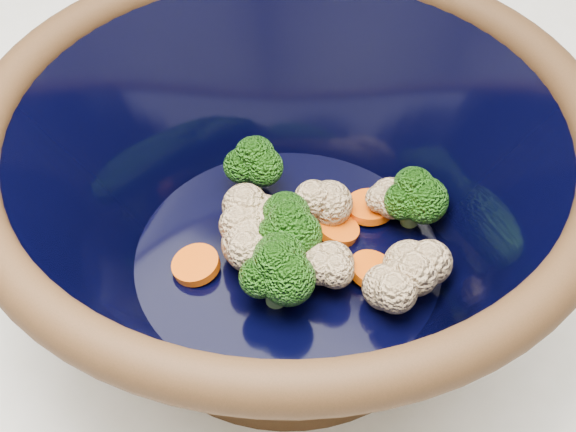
{
  "coord_description": "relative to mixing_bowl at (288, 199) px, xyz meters",
  "views": [
    {
      "loc": [
        0.29,
        -0.3,
        1.33
      ],
      "look_at": [
        0.11,
        -0.02,
        0.97
      ],
      "focal_mm": 50.0,
      "sensor_mm": 36.0,
      "label": 1
    }
  ],
  "objects": [
    {
      "name": "mixing_bowl",
      "position": [
        0.0,
        0.0,
        0.0
      ],
      "size": [
        0.43,
        0.43,
        0.16
      ],
      "rotation": [
        0.0,
        0.0,
        0.32
      ],
      "color": "black",
      "rests_on": "counter"
    },
    {
      "name": "vegetable_pile",
      "position": [
        0.01,
        0.01,
        -0.03
      ],
      "size": [
        0.16,
        0.15,
        0.05
      ],
      "color": "#608442",
      "rests_on": "mixing_bowl"
    }
  ]
}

